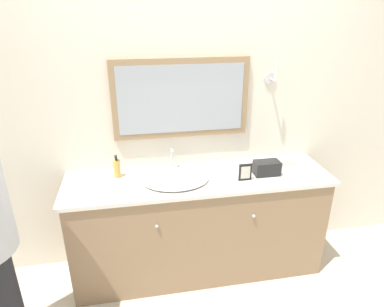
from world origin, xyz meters
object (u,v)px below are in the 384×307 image
sink_basin (176,178)px  soap_bottle (117,168)px  picture_frame (245,172)px  appliance_box (267,168)px

sink_basin → soap_bottle: 0.45m
soap_bottle → picture_frame: (0.93, -0.23, -0.01)m
sink_basin → picture_frame: sink_basin is taller
soap_bottle → appliance_box: (1.12, -0.17, -0.02)m
appliance_box → picture_frame: size_ratio=1.46×
sink_basin → picture_frame: bearing=-9.9°
sink_basin → soap_bottle: (-0.42, 0.14, 0.05)m
picture_frame → soap_bottle: bearing=166.2°
sink_basin → soap_bottle: size_ratio=2.75×
soap_bottle → appliance_box: 1.14m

